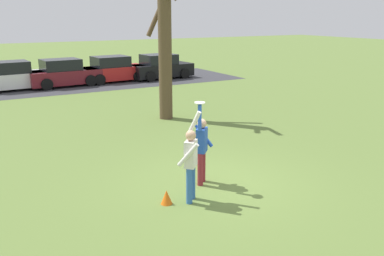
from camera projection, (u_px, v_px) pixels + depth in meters
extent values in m
plane|color=olive|center=(216.00, 183.00, 10.33)|extent=(120.00, 120.00, 0.00)
cylinder|color=maroon|center=(203.00, 166.00, 10.35)|extent=(0.14, 0.14, 0.82)
cylinder|color=maroon|center=(200.00, 169.00, 10.10)|extent=(0.14, 0.14, 0.82)
cube|color=#234CB2|center=(202.00, 140.00, 10.04)|extent=(0.41, 0.41, 0.60)
sphere|color=tan|center=(202.00, 124.00, 9.93)|extent=(0.23, 0.23, 0.23)
cylinder|color=#234CB2|center=(204.00, 136.00, 10.24)|extent=(0.38, 0.39, 0.59)
cylinder|color=#234CB2|center=(200.00, 117.00, 9.66)|extent=(0.09, 0.09, 0.66)
cylinder|color=#3366B7|center=(189.00, 186.00, 9.12)|extent=(0.14, 0.14, 0.82)
cylinder|color=#3366B7|center=(192.00, 182.00, 9.36)|extent=(0.14, 0.14, 0.82)
cube|color=silver|center=(191.00, 154.00, 9.05)|extent=(0.41, 0.41, 0.60)
sphere|color=tan|center=(191.00, 136.00, 8.95)|extent=(0.23, 0.23, 0.23)
cylinder|color=silver|center=(188.00, 155.00, 8.83)|extent=(0.38, 0.39, 0.59)
cylinder|color=silver|center=(193.00, 125.00, 9.11)|extent=(0.29, 0.28, 0.65)
cylinder|color=white|center=(200.00, 103.00, 9.57)|extent=(0.25, 0.25, 0.02)
cube|color=white|center=(12.00, 80.00, 23.14)|extent=(4.23, 2.12, 0.80)
cube|color=black|center=(8.00, 67.00, 22.87)|extent=(2.22, 1.80, 0.64)
cylinder|color=black|center=(32.00, 80.00, 24.62)|extent=(0.68, 0.27, 0.66)
cylinder|color=black|center=(40.00, 84.00, 23.16)|extent=(0.68, 0.27, 0.66)
cube|color=maroon|center=(64.00, 77.00, 24.37)|extent=(4.23, 2.12, 0.80)
cube|color=black|center=(61.00, 65.00, 24.10)|extent=(2.22, 1.80, 0.64)
cylinder|color=black|center=(80.00, 77.00, 25.84)|extent=(0.68, 0.27, 0.66)
cylinder|color=black|center=(91.00, 81.00, 24.38)|extent=(0.68, 0.27, 0.66)
cylinder|color=black|center=(38.00, 80.00, 24.47)|extent=(0.68, 0.27, 0.66)
cylinder|color=black|center=(47.00, 84.00, 23.01)|extent=(0.68, 0.27, 0.66)
cube|color=red|center=(113.00, 73.00, 26.06)|extent=(4.23, 2.12, 0.80)
cube|color=black|center=(111.00, 61.00, 25.79)|extent=(2.22, 1.80, 0.64)
cylinder|color=black|center=(126.00, 73.00, 27.53)|extent=(0.68, 0.27, 0.66)
cylinder|color=black|center=(138.00, 76.00, 26.07)|extent=(0.68, 0.27, 0.66)
cylinder|color=black|center=(89.00, 76.00, 26.16)|extent=(0.68, 0.27, 0.66)
cylinder|color=black|center=(100.00, 80.00, 24.70)|extent=(0.68, 0.27, 0.66)
cube|color=black|center=(161.00, 70.00, 27.34)|extent=(4.23, 2.12, 0.80)
cube|color=black|center=(159.00, 59.00, 27.07)|extent=(2.22, 1.80, 0.64)
cylinder|color=black|center=(170.00, 71.00, 28.82)|extent=(0.68, 0.27, 0.66)
cylinder|color=black|center=(185.00, 73.00, 27.36)|extent=(0.68, 0.27, 0.66)
cylinder|color=black|center=(138.00, 73.00, 27.44)|extent=(0.68, 0.27, 0.66)
cylinder|color=black|center=(151.00, 77.00, 25.99)|extent=(0.68, 0.27, 0.66)
cube|color=#38383D|center=(66.00, 85.00, 24.86)|extent=(21.98, 6.40, 0.01)
cylinder|color=brown|center=(165.00, 46.00, 16.09)|extent=(0.53, 0.53, 5.79)
cylinder|color=brown|center=(160.00, 8.00, 16.17)|extent=(1.21, 0.34, 2.23)
cone|color=orange|center=(167.00, 197.00, 9.16)|extent=(0.26, 0.26, 0.32)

